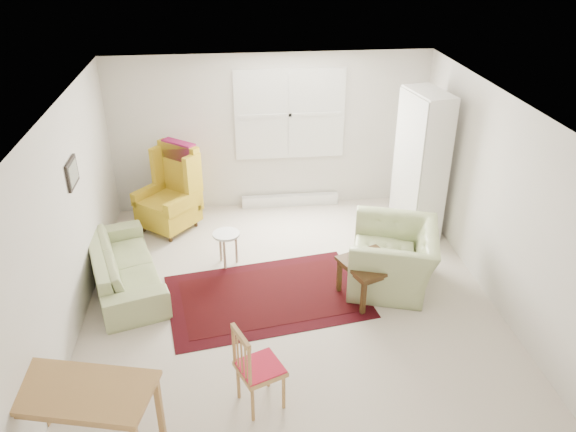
{
  "coord_description": "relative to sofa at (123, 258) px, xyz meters",
  "views": [
    {
      "loc": [
        -0.67,
        -5.67,
        4.22
      ],
      "look_at": [
        0.0,
        0.3,
        1.05
      ],
      "focal_mm": 35.0,
      "sensor_mm": 36.0,
      "label": 1
    }
  ],
  "objects": [
    {
      "name": "room",
      "position": [
        2.11,
        -0.41,
        0.86
      ],
      "size": [
        5.04,
        5.54,
        2.51
      ],
      "color": "beige",
      "rests_on": "ground"
    },
    {
      "name": "rug",
      "position": [
        1.8,
        -0.49,
        -0.39
      ],
      "size": [
        2.66,
        1.94,
        0.02
      ],
      "primitive_type": null,
      "rotation": [
        0.0,
        0.0,
        0.16
      ],
      "color": "black",
      "rests_on": "ground"
    },
    {
      "name": "sofa",
      "position": [
        0.0,
        0.0,
        0.0
      ],
      "size": [
        1.31,
        2.11,
        0.8
      ],
      "primitive_type": "imported",
      "rotation": [
        0.0,
        0.0,
        1.87
      ],
      "color": "#99A66F",
      "rests_on": "ground"
    },
    {
      "name": "armchair",
      "position": [
        3.45,
        -0.36,
        0.08
      ],
      "size": [
        1.38,
        1.48,
        0.95
      ],
      "primitive_type": "imported",
      "rotation": [
        0.0,
        0.0,
        -1.88
      ],
      "color": "#99A66F",
      "rests_on": "ground"
    },
    {
      "name": "wingback_chair",
      "position": [
        0.45,
        1.45,
        0.26
      ],
      "size": [
        1.1,
        1.11,
        1.32
      ],
      "primitive_type": null,
      "rotation": [
        0.0,
        0.0,
        -0.69
      ],
      "color": "#B8951C",
      "rests_on": "ground"
    },
    {
      "name": "coffee_table",
      "position": [
        3.08,
        -0.62,
        -0.14
      ],
      "size": [
        0.82,
        0.82,
        0.52
      ],
      "primitive_type": null,
      "rotation": [
        0.0,
        0.0,
        0.38
      ],
      "color": "#402913",
      "rests_on": "ground"
    },
    {
      "name": "stool",
      "position": [
        1.32,
        0.34,
        -0.15
      ],
      "size": [
        0.45,
        0.45,
        0.49
      ],
      "primitive_type": null,
      "rotation": [
        0.0,
        0.0,
        0.24
      ],
      "color": "white",
      "rests_on": "ground"
    },
    {
      "name": "cabinet",
      "position": [
        4.19,
        1.01,
        0.68
      ],
      "size": [
        0.59,
        0.93,
        2.16
      ],
      "primitive_type": null,
      "rotation": [
        0.0,
        0.0,
        0.16
      ],
      "color": "white",
      "rests_on": "ground"
    },
    {
      "name": "desk",
      "position": [
        0.07,
        -2.69,
        -0.0
      ],
      "size": [
        1.36,
        0.9,
        0.79
      ],
      "primitive_type": null,
      "rotation": [
        0.0,
        0.0,
        -0.24
      ],
      "color": "#A97B44",
      "rests_on": "ground"
    },
    {
      "name": "desk_chair",
      "position": [
        1.61,
        -2.24,
        0.07
      ],
      "size": [
        0.53,
        0.53,
        0.93
      ],
      "primitive_type": null,
      "rotation": [
        0.0,
        0.0,
        1.96
      ],
      "color": "#A97B44",
      "rests_on": "ground"
    }
  ]
}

